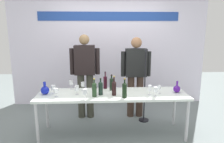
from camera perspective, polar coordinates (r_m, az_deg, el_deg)
name	(u,v)px	position (r m, az deg, el deg)	size (l,w,h in m)	color
ground_plane	(112,134)	(3.77, 0.12, -16.81)	(10.00, 10.00, 0.00)	gray
back_wall	(109,42)	(4.91, -0.84, 8.29)	(4.58, 0.11, 3.00)	white
display_table	(112,96)	(3.49, 0.12, -6.89)	(2.49, 0.69, 0.74)	white
decanter_blue_left	(45,90)	(3.57, -18.06, -4.88)	(0.14, 0.14, 0.21)	#1523B3
decanter_blue_right	(177,89)	(3.68, 17.49, -4.56)	(0.12, 0.12, 0.20)	#4C168D
presenter_left	(85,71)	(4.14, -7.46, 0.04)	(0.59, 0.22, 1.69)	#3A392F
presenter_right	(136,72)	(4.19, 6.58, -0.20)	(0.60, 0.22, 1.64)	#3E2D24
wine_bottle_0	(105,82)	(3.72, -1.87, -2.80)	(0.06, 0.06, 0.31)	black
wine_bottle_1	(101,88)	(3.38, -3.17, -4.45)	(0.07, 0.07, 0.28)	black
wine_bottle_2	(112,83)	(3.61, -0.12, -3.32)	(0.07, 0.07, 0.28)	black
wine_bottle_3	(94,89)	(3.29, -4.91, -4.83)	(0.07, 0.07, 0.30)	#21391F
wine_bottle_4	(114,87)	(3.34, 0.56, -4.43)	(0.07, 0.07, 0.32)	black
wine_bottle_5	(125,89)	(3.24, 3.49, -4.97)	(0.07, 0.07, 0.31)	black
wine_glass_left_0	(53,88)	(3.55, -15.90, -4.37)	(0.07, 0.07, 0.15)	white
wine_glass_left_1	(83,84)	(3.63, -8.05, -3.57)	(0.06, 0.06, 0.15)	white
wine_glass_left_2	(56,91)	(3.39, -15.23, -5.17)	(0.07, 0.07, 0.14)	white
wine_glass_left_3	(71,83)	(3.74, -11.22, -3.07)	(0.07, 0.07, 0.16)	white
wine_glass_left_4	(85,92)	(3.21, -7.48, -5.55)	(0.07, 0.07, 0.16)	white
wine_glass_left_5	(77,88)	(3.43, -9.72, -4.54)	(0.07, 0.07, 0.16)	white
wine_glass_right_0	(156,90)	(3.36, 12.00, -4.91)	(0.07, 0.07, 0.16)	white
wine_glass_right_1	(150,88)	(3.42, 10.40, -4.51)	(0.06, 0.06, 0.17)	white
wine_glass_right_2	(159,88)	(3.54, 12.98, -4.39)	(0.06, 0.06, 0.14)	white
microphone_stand	(144,98)	(4.11, 8.93, -7.16)	(0.20, 0.20, 1.44)	black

